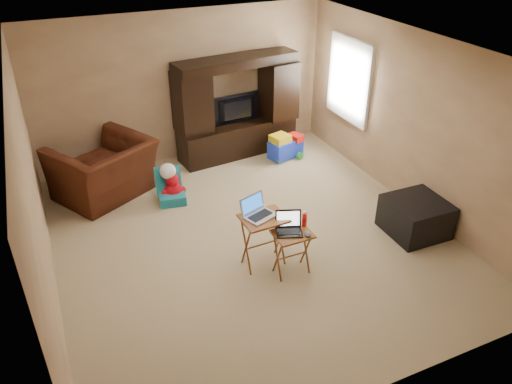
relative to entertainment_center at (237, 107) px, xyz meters
name	(u,v)px	position (x,y,z in m)	size (l,w,h in m)	color
floor	(250,236)	(-0.83, -2.45, -0.87)	(5.50, 5.50, 0.00)	tan
ceiling	(249,52)	(-0.83, -2.45, 1.63)	(5.50, 5.50, 0.00)	silver
wall_back	(184,87)	(-0.83, 0.30, 0.38)	(5.00, 5.00, 0.00)	tan
wall_front	(386,291)	(-0.83, -5.20, 0.38)	(5.00, 5.00, 0.00)	tan
wall_left	(33,196)	(-3.33, -2.45, 0.38)	(5.50, 5.50, 0.00)	tan
wall_right	(411,121)	(1.67, -2.45, 0.38)	(5.50, 5.50, 0.00)	tan
window_pane	(350,80)	(1.65, -0.90, 0.53)	(1.20, 1.20, 0.00)	white
window_frame	(349,80)	(1.63, -0.90, 0.53)	(0.06, 1.14, 1.34)	white
entertainment_center	(237,107)	(0.00, 0.00, 0.00)	(2.13, 0.53, 1.74)	black
television	(238,110)	(0.00, -0.04, -0.04)	(0.88, 0.12, 0.51)	black
recliner	(104,170)	(-2.40, -0.54, -0.44)	(1.34, 1.17, 0.87)	#43180E
child_rocker	(171,187)	(-1.55, -1.15, -0.61)	(0.39, 0.45, 0.52)	#177082
plush_toy	(173,186)	(-1.50, -1.07, -0.65)	(0.39, 0.33, 0.44)	red
push_toy	(286,146)	(0.70, -0.50, -0.64)	(0.61, 0.44, 0.46)	blue
ottoman	(416,217)	(1.26, -3.27, -0.63)	(0.75, 0.75, 0.48)	black
tray_table_left	(264,241)	(-0.92, -3.06, -0.52)	(0.53, 0.43, 0.69)	brown
tray_table_right	(292,253)	(-0.67, -3.35, -0.58)	(0.45, 0.36, 0.58)	brown
laptop_left	(260,208)	(-0.95, -3.03, -0.06)	(0.36, 0.30, 0.24)	#ACABB0
laptop_right	(289,225)	(-0.71, -3.33, -0.17)	(0.30, 0.25, 0.24)	black
mouse_left	(281,215)	(-0.73, -3.13, -0.15)	(0.09, 0.14, 0.06)	white
mouse_right	(308,234)	(-0.54, -3.47, -0.27)	(0.07, 0.12, 0.05)	#3F3E43
water_bottle	(304,220)	(-0.48, -3.27, -0.20)	(0.06, 0.06, 0.18)	red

